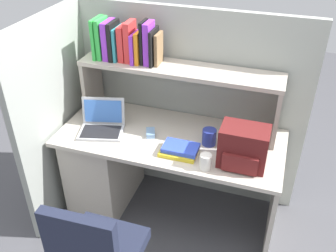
% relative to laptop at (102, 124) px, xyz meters
% --- Properties ---
extents(ground_plane, '(8.00, 8.00, 0.00)m').
position_rel_laptop_xyz_m(ground_plane, '(0.50, 0.08, -0.78)').
color(ground_plane, '#4C4C51').
extents(desk, '(1.60, 0.70, 0.73)m').
position_rel_laptop_xyz_m(desk, '(0.11, 0.08, -0.38)').
color(desk, beige).
rests_on(desk, ground_plane).
extents(cubicle_partition_rear, '(1.84, 0.05, 1.55)m').
position_rel_laptop_xyz_m(cubicle_partition_rear, '(0.50, 0.46, -0.01)').
color(cubicle_partition_rear, '#939991').
rests_on(cubicle_partition_rear, ground_plane).
extents(cubicle_partition_left, '(0.05, 1.06, 1.55)m').
position_rel_laptop_xyz_m(cubicle_partition_left, '(-0.35, 0.03, -0.01)').
color(cubicle_partition_left, '#939991').
rests_on(cubicle_partition_left, ground_plane).
extents(overhead_hutch, '(1.44, 0.28, 0.45)m').
position_rel_laptop_xyz_m(overhead_hutch, '(0.50, 0.28, 0.30)').
color(overhead_hutch, gray).
rests_on(overhead_hutch, desk).
extents(reference_books_on_shelf, '(0.48, 0.18, 0.30)m').
position_rel_laptop_xyz_m(reference_books_on_shelf, '(0.10, 0.28, 0.53)').
color(reference_books_on_shelf, green).
rests_on(reference_books_on_shelf, overhead_hutch).
extents(laptop, '(0.36, 0.32, 0.22)m').
position_rel_laptop_xyz_m(laptop, '(0.00, 0.00, 0.00)').
color(laptop, '#B7BABF').
rests_on(laptop, desk).
extents(backpack, '(0.30, 0.23, 0.27)m').
position_rel_laptop_xyz_m(backpack, '(1.02, -0.07, 0.08)').
color(backpack, '#591919').
rests_on(backpack, desk).
extents(computer_mouse, '(0.09, 0.12, 0.03)m').
position_rel_laptop_xyz_m(computer_mouse, '(0.35, 0.05, -0.03)').
color(computer_mouse, '#7299C6').
rests_on(computer_mouse, desk).
extents(paper_cup, '(0.08, 0.08, 0.10)m').
position_rel_laptop_xyz_m(paper_cup, '(0.81, -0.19, 0.00)').
color(paper_cup, white).
rests_on(paper_cup, desk).
extents(snack_canister, '(0.10, 0.10, 0.11)m').
position_rel_laptop_xyz_m(snack_canister, '(0.78, 0.08, 0.01)').
color(snack_canister, navy).
rests_on(snack_canister, desk).
extents(desk_book_stack, '(0.25, 0.17, 0.06)m').
position_rel_laptop_xyz_m(desk_book_stack, '(0.62, -0.09, -0.02)').
color(desk_book_stack, yellow).
rests_on(desk_book_stack, desk).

